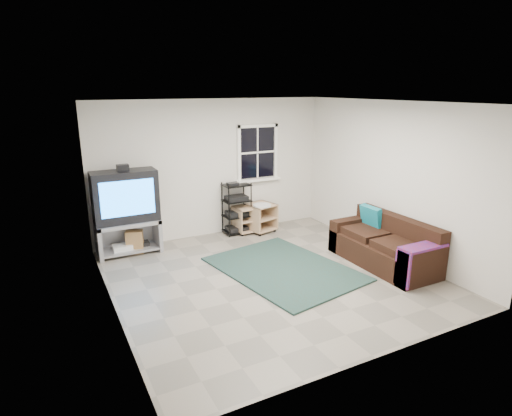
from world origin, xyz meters
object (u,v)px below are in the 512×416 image
side_table_left (245,218)px  sofa (385,247)px  tv_unit (126,205)px  side_table_right (259,215)px  av_rack (237,211)px

side_table_left → sofa: (1.32, -2.51, 0.02)m
side_table_left → sofa: bearing=-62.3°
tv_unit → side_table_right: (2.57, -0.02, -0.53)m
av_rack → sofa: 2.93m
tv_unit → sofa: size_ratio=0.85×
sofa → av_rack: bearing=120.9°
tv_unit → side_table_left: 2.37m
av_rack → side_table_left: av_rack is taller
side_table_left → av_rack: bearing=-179.7°
side_table_right → sofa: 2.63m
side_table_right → av_rack: bearing=167.8°
side_table_left → side_table_right: bearing=-20.1°
sofa → side_table_left: bearing=117.7°
av_rack → sofa: size_ratio=0.55×
tv_unit → av_rack: 2.16m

